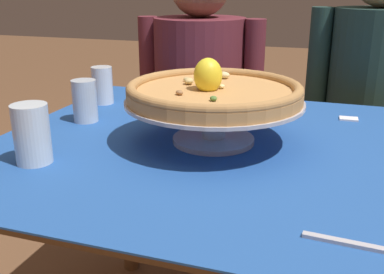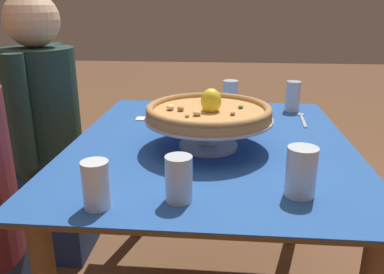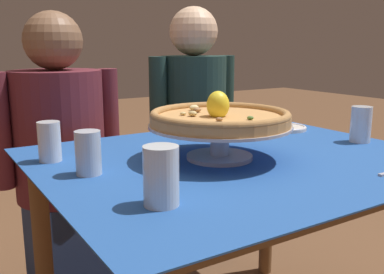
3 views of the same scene
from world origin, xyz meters
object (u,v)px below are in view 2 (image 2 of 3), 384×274
(water_glass_side_left, at_px, (179,182))
(side_plate, at_px, (164,107))
(water_glass_back_left, at_px, (96,188))
(diner_right, at_px, (47,140))
(pizza_stand, at_px, (209,126))
(water_glass_front_left, at_px, (301,174))
(water_glass_front_right, at_px, (293,98))
(dinner_fork, at_px, (302,119))
(sugar_packet, at_px, (141,119))
(pizza, at_px, (209,111))
(water_glass_side_right, at_px, (230,95))

(water_glass_side_left, bearing_deg, side_plate, 11.21)
(water_glass_back_left, relative_size, diner_right, 0.09)
(pizza_stand, distance_m, water_glass_front_left, 0.41)
(water_glass_side_left, bearing_deg, diner_right, 42.29)
(side_plate, bearing_deg, water_glass_side_left, -168.79)
(water_glass_front_right, xyz_separation_m, water_glass_front_left, (-0.83, 0.11, -0.00))
(water_glass_back_left, bearing_deg, side_plate, -1.00)
(water_glass_front_right, bearing_deg, side_plate, 91.86)
(side_plate, xyz_separation_m, dinner_fork, (-0.13, -0.60, -0.01))
(water_glass_back_left, height_order, water_glass_side_left, same)
(dinner_fork, xyz_separation_m, diner_right, (0.03, 1.12, -0.13))
(water_glass_back_left, relative_size, water_glass_front_left, 0.91)
(water_glass_back_left, distance_m, side_plate, 0.92)
(water_glass_front_left, distance_m, sugar_packet, 0.84)
(pizza, xyz_separation_m, sugar_packet, (0.31, 0.30, -0.12))
(water_glass_back_left, bearing_deg, water_glass_side_left, -75.05)
(diner_right, bearing_deg, pizza_stand, -117.29)
(water_glass_front_left, distance_m, side_plate, 0.94)
(water_glass_side_right, bearing_deg, sugar_packet, 122.73)
(water_glass_side_left, relative_size, water_glass_front_left, 0.90)
(dinner_fork, distance_m, diner_right, 1.13)
(water_glass_front_right, bearing_deg, pizza, 145.24)
(sugar_packet, relative_size, diner_right, 0.04)
(pizza, xyz_separation_m, water_glass_back_left, (-0.43, 0.24, -0.08))
(water_glass_front_right, bearing_deg, water_glass_back_left, 147.69)
(pizza_stand, bearing_deg, water_glass_side_left, 172.04)
(diner_right, bearing_deg, water_glass_side_right, -79.08)
(water_glass_side_right, xyz_separation_m, water_glass_side_left, (-0.93, 0.13, -0.01))
(water_glass_side_right, bearing_deg, side_plate, 101.72)
(side_plate, relative_size, dinner_fork, 0.80)
(pizza_stand, distance_m, side_plate, 0.54)
(pizza, relative_size, water_glass_side_right, 3.29)
(pizza_stand, distance_m, diner_right, 0.87)
(pizza_stand, distance_m, water_glass_side_right, 0.55)
(water_glass_back_left, distance_m, diner_right, 0.98)
(water_glass_front_right, height_order, diner_right, diner_right)
(water_glass_back_left, relative_size, sugar_packet, 2.32)
(water_glass_side_left, distance_m, diner_right, 1.05)
(water_glass_side_right, bearing_deg, water_glass_side_left, 172.18)
(water_glass_side_right, xyz_separation_m, side_plate, (-0.06, 0.30, -0.05))
(water_glass_side_right, distance_m, water_glass_side_left, 0.94)
(pizza_stand, relative_size, water_glass_side_right, 3.38)
(water_glass_front_left, bearing_deg, sugar_packet, 40.38)
(water_glass_back_left, xyz_separation_m, water_glass_side_left, (0.05, -0.19, 0.00))
(diner_right, bearing_deg, water_glass_side_left, -137.71)
(water_glass_front_left, height_order, dinner_fork, water_glass_front_left)
(dinner_fork, bearing_deg, pizza, 133.89)
(dinner_fork, height_order, sugar_packet, dinner_fork)
(dinner_fork, bearing_deg, water_glass_front_left, 169.40)
(pizza_stand, relative_size, pizza, 1.03)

